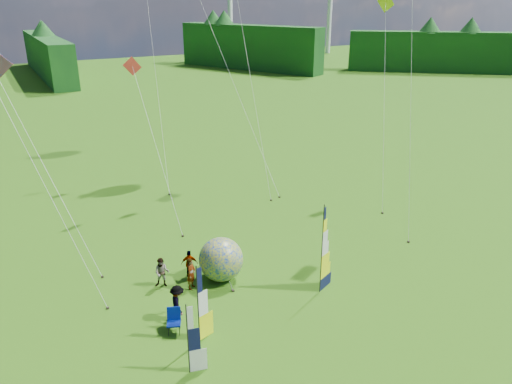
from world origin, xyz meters
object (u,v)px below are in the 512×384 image
side_banner_left (198,306)px  side_banner_far (188,341)px  spectator_d (190,264)px  feather_banner_main (322,251)px  spectator_a (191,273)px  camp_chair (174,322)px  bol_inflatable (221,259)px  kite_whale (234,72)px  spectator_b (162,272)px  spectator_c (178,303)px

side_banner_left → side_banner_far: bearing=-141.5°
spectator_d → feather_banner_main: bearing=164.3°
side_banner_far → spectator_a: side_banner_far is taller
side_banner_far → spectator_d: bearing=80.7°
feather_banner_main → spectator_a: size_ratio=2.72×
spectator_d → camp_chair: size_ratio=1.33×
side_banner_far → bol_inflatable: bearing=67.3°
kite_whale → camp_chair: bearing=-142.6°
camp_chair → spectator_d: bearing=82.9°
camp_chair → kite_whale: kite_whale is taller
spectator_a → spectator_d: spectator_a is taller
spectator_d → kite_whale: bearing=-99.5°
side_banner_left → bol_inflatable: (3.03, 4.26, -0.64)m
bol_inflatable → spectator_d: size_ratio=1.55×
bol_inflatable → spectator_d: bearing=142.0°
spectator_b → spectator_d: 1.66m
bol_inflatable → camp_chair: size_ratio=2.05×
side_banner_left → side_banner_far: size_ratio=1.16×
side_banner_far → bol_inflatable: size_ratio=1.32×
bol_inflatable → spectator_b: (-3.01, 0.82, -0.37)m
spectator_b → feather_banner_main: bearing=-3.5°
feather_banner_main → bol_inflatable: feather_banner_main is taller
spectator_a → feather_banner_main: bearing=-75.5°
side_banner_far → spectator_d: 7.56m
side_banner_left → bol_inflatable: 5.27m
feather_banner_main → spectator_c: 7.47m
spectator_a → side_banner_far: bearing=-156.4°
side_banner_left → spectator_d: side_banner_left is taller
side_banner_left → side_banner_far: side_banner_left is taller
spectator_a → bol_inflatable: bearing=-41.0°
spectator_c → kite_whale: (11.21, 16.58, 7.74)m
side_banner_left → spectator_d: bearing=55.5°
spectator_d → spectator_b: bearing=34.4°
side_banner_far → feather_banner_main: bearing=28.5°
feather_banner_main → spectator_d: bearing=114.7°
spectator_a → spectator_c: size_ratio=0.96×
spectator_b → spectator_c: (-0.29, -3.15, 0.09)m
spectator_b → spectator_c: bearing=-66.3°
spectator_b → kite_whale: (10.93, 13.44, 7.83)m
spectator_a → spectator_d: bearing=28.5°
side_banner_left → camp_chair: 1.84m
spectator_a → kite_whale: size_ratio=0.10×
side_banner_far → spectator_b: (1.14, 6.74, -0.75)m
spectator_b → spectator_c: size_ratio=0.90×
kite_whale → bol_inflatable: bearing=-137.7°
spectator_d → kite_whale: (9.29, 13.18, 7.88)m
side_banner_left → feather_banner_main: bearing=-11.7°
spectator_c → spectator_d: 3.91m
feather_banner_main → kite_whale: kite_whale is taller
side_banner_far → spectator_b: bearing=92.8°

